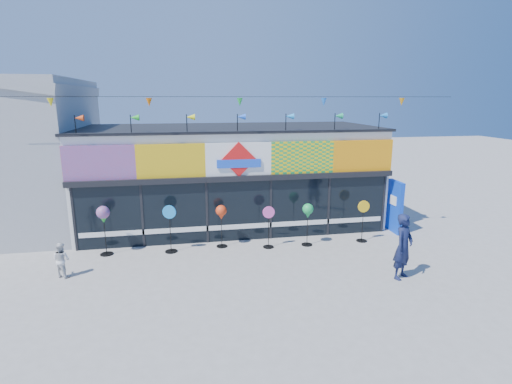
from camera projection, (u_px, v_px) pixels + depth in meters
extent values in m
plane|color=gray|center=(256.00, 279.00, 11.87)|extent=(80.00, 80.00, 0.00)
cube|color=white|center=(231.00, 176.00, 17.16)|extent=(12.00, 5.00, 4.00)
cube|color=black|center=(239.00, 211.00, 14.90)|extent=(11.60, 0.12, 2.30)
cube|color=black|center=(239.00, 178.00, 14.58)|extent=(12.00, 0.30, 0.20)
cube|color=white|center=(239.00, 226.00, 15.01)|extent=(11.40, 0.10, 0.18)
cube|color=black|center=(230.00, 128.00, 16.69)|extent=(12.20, 5.20, 0.10)
cube|color=black|center=(74.00, 219.00, 13.87)|extent=(0.08, 0.14, 2.30)
cube|color=black|center=(142.00, 216.00, 14.28)|extent=(0.08, 0.14, 2.30)
cube|color=black|center=(207.00, 212.00, 14.68)|extent=(0.08, 0.14, 2.30)
cube|color=black|center=(270.00, 209.00, 15.10)|extent=(0.08, 0.14, 2.30)
cube|color=black|center=(328.00, 206.00, 15.51)|extent=(0.08, 0.14, 2.30)
cube|color=black|center=(383.00, 204.00, 15.91)|extent=(0.08, 0.14, 2.30)
cube|color=red|center=(99.00, 163.00, 13.59)|extent=(2.40, 0.08, 1.20)
cube|color=gold|center=(171.00, 161.00, 14.01)|extent=(2.40, 0.08, 1.20)
cube|color=white|center=(239.00, 159.00, 14.44)|extent=(2.40, 0.08, 1.20)
cube|color=yellow|center=(302.00, 157.00, 14.86)|extent=(2.40, 0.08, 1.20)
cube|color=orange|center=(363.00, 156.00, 15.28)|extent=(2.40, 0.08, 1.20)
cube|color=red|center=(239.00, 159.00, 14.38)|extent=(1.27, 0.06, 1.27)
cube|color=blue|center=(239.00, 164.00, 14.39)|extent=(1.60, 0.05, 0.30)
cube|color=yellow|center=(131.00, 221.00, 14.30)|extent=(0.78, 0.03, 0.78)
cube|color=purple|center=(175.00, 212.00, 14.52)|extent=(0.92, 0.03, 0.92)
cube|color=purple|center=(218.00, 204.00, 14.74)|extent=(0.78, 0.03, 0.78)
cube|color=green|center=(259.00, 212.00, 15.10)|extent=(0.92, 0.03, 0.92)
cube|color=red|center=(299.00, 205.00, 15.33)|extent=(0.78, 0.03, 0.78)
cube|color=#EEA90C|center=(338.00, 195.00, 15.54)|extent=(0.92, 0.03, 0.92)
cylinder|color=black|center=(75.00, 126.00, 13.40)|extent=(0.03, 0.03, 0.70)
cone|color=red|center=(79.00, 118.00, 13.37)|extent=(0.30, 0.22, 0.22)
cylinder|color=black|center=(131.00, 125.00, 13.72)|extent=(0.03, 0.03, 0.70)
cone|color=green|center=(135.00, 118.00, 13.69)|extent=(0.30, 0.22, 0.22)
cylinder|color=black|center=(187.00, 124.00, 14.05)|extent=(0.03, 0.03, 0.70)
cone|color=yellow|center=(191.00, 117.00, 14.02)|extent=(0.30, 0.22, 0.22)
cylinder|color=black|center=(237.00, 124.00, 14.37)|extent=(0.03, 0.03, 0.70)
cone|color=blue|center=(241.00, 117.00, 14.34)|extent=(0.30, 0.22, 0.22)
cylinder|color=black|center=(286.00, 123.00, 14.69)|extent=(0.03, 0.03, 0.70)
cone|color=#1A8ADF|center=(290.00, 116.00, 14.65)|extent=(0.30, 0.22, 0.22)
cylinder|color=black|center=(335.00, 123.00, 15.02)|extent=(0.03, 0.03, 0.70)
cone|color=#17965C|center=(339.00, 116.00, 14.99)|extent=(0.30, 0.22, 0.22)
cylinder|color=black|center=(379.00, 122.00, 15.34)|extent=(0.03, 0.03, 0.70)
cone|color=blue|center=(383.00, 116.00, 15.31)|extent=(0.30, 0.22, 0.22)
cylinder|color=black|center=(240.00, 97.00, 13.53)|extent=(16.00, 0.01, 0.01)
cone|color=yellow|center=(51.00, 102.00, 12.52)|extent=(0.20, 0.20, 0.28)
cone|color=orange|center=(149.00, 102.00, 13.04)|extent=(0.20, 0.20, 0.28)
cone|color=green|center=(240.00, 102.00, 13.57)|extent=(0.20, 0.20, 0.28)
cone|color=blue|center=(324.00, 102.00, 14.10)|extent=(0.20, 0.20, 0.28)
cone|color=orange|center=(402.00, 102.00, 14.63)|extent=(0.20, 0.20, 0.28)
cube|color=#0D3CC7|center=(395.00, 207.00, 15.90)|extent=(0.17, 1.04, 2.08)
cube|color=white|center=(393.00, 200.00, 15.83)|extent=(0.05, 0.47, 0.36)
cylinder|color=black|center=(107.00, 254.00, 13.74)|extent=(0.44, 0.44, 0.03)
cylinder|color=black|center=(105.00, 234.00, 13.57)|extent=(0.03, 0.03, 1.42)
sphere|color=#179925|center=(103.00, 212.00, 13.40)|extent=(0.44, 0.44, 0.44)
cone|color=#179925|center=(104.00, 220.00, 13.46)|extent=(0.22, 0.22, 0.20)
cylinder|color=black|center=(171.00, 251.00, 13.99)|extent=(0.43, 0.43, 0.03)
cylinder|color=black|center=(170.00, 232.00, 13.82)|extent=(0.03, 0.03, 1.40)
cylinder|color=#177CC9|center=(169.00, 212.00, 13.66)|extent=(0.47, 0.17, 0.47)
cylinder|color=black|center=(222.00, 246.00, 14.48)|extent=(0.39, 0.39, 0.03)
cylinder|color=black|center=(222.00, 229.00, 14.33)|extent=(0.02, 0.02, 1.28)
sphere|color=red|center=(221.00, 211.00, 14.17)|extent=(0.39, 0.39, 0.39)
cone|color=red|center=(221.00, 217.00, 14.22)|extent=(0.20, 0.20, 0.18)
cylinder|color=black|center=(268.00, 247.00, 14.41)|extent=(0.39, 0.39, 0.03)
cylinder|color=black|center=(269.00, 230.00, 14.26)|extent=(0.02, 0.02, 1.27)
cylinder|color=#E94DAD|center=(269.00, 212.00, 14.11)|extent=(0.43, 0.05, 0.43)
cylinder|color=black|center=(307.00, 245.00, 14.64)|extent=(0.40, 0.40, 0.03)
cylinder|color=black|center=(307.00, 227.00, 14.48)|extent=(0.02, 0.02, 1.29)
sphere|color=green|center=(308.00, 209.00, 14.32)|extent=(0.40, 0.40, 0.40)
cone|color=green|center=(308.00, 216.00, 14.38)|extent=(0.20, 0.20, 0.18)
cylinder|color=black|center=(361.00, 241.00, 15.03)|extent=(0.40, 0.40, 0.03)
cylinder|color=black|center=(363.00, 224.00, 14.88)|extent=(0.02, 0.02, 1.30)
cylinder|color=yellow|center=(364.00, 206.00, 14.72)|extent=(0.44, 0.06, 0.44)
imported|color=#131A3D|center=(403.00, 247.00, 11.75)|extent=(0.86, 0.79, 1.98)
imported|color=silver|center=(61.00, 260.00, 11.93)|extent=(0.60, 0.51, 1.08)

